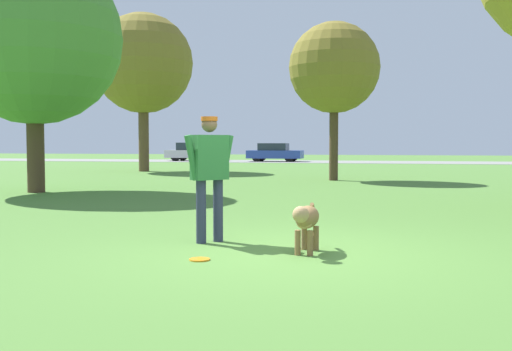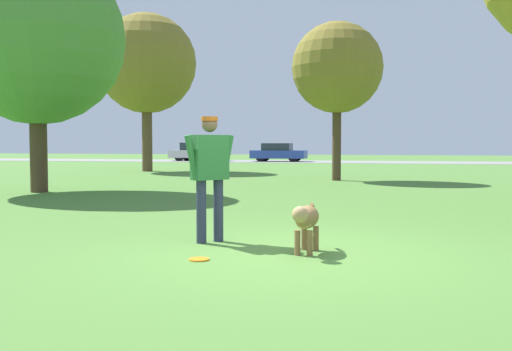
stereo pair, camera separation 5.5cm
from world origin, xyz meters
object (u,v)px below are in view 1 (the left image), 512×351
object	(u,v)px
tree_near_left	(33,37)
tree_far_left	(143,64)
dog	(306,219)
parked_car_blue	(275,152)
frisbee	(200,259)
person	(210,168)
parked_car_silver	(195,152)
tree_mid_center	(334,68)

from	to	relation	value
tree_near_left	tree_far_left	bearing A→B (deg)	99.52
dog	parked_car_blue	world-z (taller)	parked_car_blue
frisbee	tree_near_left	world-z (taller)	tree_near_left
tree_far_left	dog	bearing A→B (deg)	-61.71
person	parked_car_silver	size ratio (longest dim) A/B	0.40
tree_mid_center	tree_far_left	distance (m)	10.43
parked_car_silver	parked_car_blue	xyz separation A→B (m)	(5.99, -0.17, -0.02)
person	frisbee	size ratio (longest dim) A/B	7.12
person	dog	world-z (taller)	person
tree_far_left	parked_car_silver	bearing A→B (deg)	100.15
frisbee	tree_far_left	xyz separation A→B (m)	(-9.05, 19.54, 4.93)
tree_near_left	parked_car_silver	world-z (taller)	tree_near_left
frisbee	parked_car_silver	distance (m)	37.30
dog	tree_mid_center	size ratio (longest dim) A/B	0.18
tree_mid_center	parked_car_silver	world-z (taller)	tree_mid_center
parked_car_silver	person	bearing A→B (deg)	-70.41
person	tree_mid_center	world-z (taller)	tree_mid_center
person	tree_mid_center	distance (m)	13.84
parked_car_blue	tree_near_left	bearing A→B (deg)	-91.52
dog	tree_far_left	world-z (taller)	tree_far_left
dog	tree_near_left	world-z (taller)	tree_near_left
person	parked_car_silver	distance (m)	36.10
frisbee	dog	bearing A→B (deg)	31.66
parked_car_blue	tree_far_left	bearing A→B (deg)	-100.42
dog	tree_far_left	distance (m)	21.89
frisbee	parked_car_blue	world-z (taller)	parked_car_blue
tree_far_left	parked_car_silver	size ratio (longest dim) A/B	1.75
dog	tree_near_left	size ratio (longest dim) A/B	0.15
person	frisbee	distance (m)	1.55
frisbee	tree_mid_center	world-z (taller)	tree_mid_center
dog	tree_far_left	size ratio (longest dim) A/B	0.14
person	tree_near_left	distance (m)	10.05
tree_near_left	tree_mid_center	world-z (taller)	tree_near_left
person	frisbee	xyz separation A→B (m)	(0.25, -1.19, -0.97)
person	tree_near_left	bearing A→B (deg)	88.05
person	frisbee	bearing A→B (deg)	-125.99
tree_mid_center	parked_car_silver	xyz separation A→B (m)	(-12.01, 20.65, -3.24)
tree_far_left	parked_car_silver	xyz separation A→B (m)	(-2.83, 15.82, -4.27)
frisbee	tree_far_left	world-z (taller)	tree_far_left
dog	tree_far_left	xyz separation A→B (m)	(-10.15, 18.86, 4.53)
parked_car_silver	frisbee	bearing A→B (deg)	-70.64
person	parked_car_silver	world-z (taller)	person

